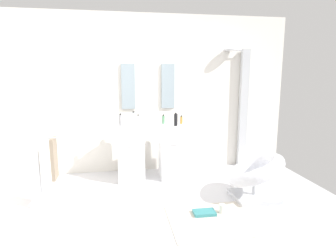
{
  "coord_description": "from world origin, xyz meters",
  "views": [
    {
      "loc": [
        -0.5,
        -3.17,
        1.64
      ],
      "look_at": [
        0.15,
        0.55,
        0.95
      ],
      "focal_mm": 30.6,
      "sensor_mm": 36.0,
      "label": 1
    }
  ],
  "objects_px": {
    "soap_bottle_white": "(138,120)",
    "soap_bottle_clear": "(134,118)",
    "soap_bottle_amber": "(181,120)",
    "soap_bottle_grey": "(121,120)",
    "pedestal_sink_right": "(173,149)",
    "soap_bottle_black": "(176,120)",
    "towel_rack": "(52,160)",
    "coffee_mug": "(222,209)",
    "soap_bottle_green": "(163,120)",
    "pedestal_sink_left": "(131,151)",
    "magazine_teal": "(204,213)",
    "lounge_chair": "(255,173)",
    "shower_column": "(243,106)"
  },
  "relations": [
    {
      "from": "pedestal_sink_right",
      "to": "soap_bottle_clear",
      "type": "bearing_deg",
      "value": 168.08
    },
    {
      "from": "soap_bottle_green",
      "to": "soap_bottle_grey",
      "type": "distance_m",
      "value": 0.66
    },
    {
      "from": "lounge_chair",
      "to": "magazine_teal",
      "type": "height_order",
      "value": "lounge_chair"
    },
    {
      "from": "magazine_teal",
      "to": "soap_bottle_black",
      "type": "bearing_deg",
      "value": 97.34
    },
    {
      "from": "soap_bottle_amber",
      "to": "soap_bottle_grey",
      "type": "height_order",
      "value": "soap_bottle_grey"
    },
    {
      "from": "pedestal_sink_right",
      "to": "soap_bottle_amber",
      "type": "bearing_deg",
      "value": -5.71
    },
    {
      "from": "lounge_chair",
      "to": "coffee_mug",
      "type": "bearing_deg",
      "value": -149.81
    },
    {
      "from": "soap_bottle_white",
      "to": "soap_bottle_black",
      "type": "bearing_deg",
      "value": -11.99
    },
    {
      "from": "soap_bottle_amber",
      "to": "soap_bottle_clear",
      "type": "bearing_deg",
      "value": 169.2
    },
    {
      "from": "towel_rack",
      "to": "coffee_mug",
      "type": "distance_m",
      "value": 2.11
    },
    {
      "from": "towel_rack",
      "to": "soap_bottle_green",
      "type": "height_order",
      "value": "soap_bottle_green"
    },
    {
      "from": "pedestal_sink_left",
      "to": "soap_bottle_clear",
      "type": "distance_m",
      "value": 0.52
    },
    {
      "from": "pedestal_sink_left",
      "to": "lounge_chair",
      "type": "distance_m",
      "value": 1.86
    },
    {
      "from": "pedestal_sink_left",
      "to": "coffee_mug",
      "type": "distance_m",
      "value": 1.7
    },
    {
      "from": "shower_column",
      "to": "magazine_teal",
      "type": "xyz_separation_m",
      "value": [
        -1.19,
        -1.68,
        -1.05
      ]
    },
    {
      "from": "coffee_mug",
      "to": "shower_column",
      "type": "bearing_deg",
      "value": 60.08
    },
    {
      "from": "lounge_chair",
      "to": "soap_bottle_green",
      "type": "bearing_deg",
      "value": 136.16
    },
    {
      "from": "soap_bottle_amber",
      "to": "soap_bottle_white",
      "type": "bearing_deg",
      "value": -177.45
    },
    {
      "from": "soap_bottle_white",
      "to": "soap_bottle_green",
      "type": "xyz_separation_m",
      "value": [
        0.4,
        0.08,
        -0.01
      ]
    },
    {
      "from": "soap_bottle_clear",
      "to": "soap_bottle_grey",
      "type": "distance_m",
      "value": 0.25
    },
    {
      "from": "coffee_mug",
      "to": "soap_bottle_amber",
      "type": "distance_m",
      "value": 1.57
    },
    {
      "from": "pedestal_sink_right",
      "to": "coffee_mug",
      "type": "relative_size",
      "value": 9.14
    },
    {
      "from": "coffee_mug",
      "to": "pedestal_sink_right",
      "type": "bearing_deg",
      "value": 105.0
    },
    {
      "from": "pedestal_sink_right",
      "to": "soap_bottle_black",
      "type": "distance_m",
      "value": 0.53
    },
    {
      "from": "soap_bottle_white",
      "to": "soap_bottle_green",
      "type": "bearing_deg",
      "value": 11.18
    },
    {
      "from": "lounge_chair",
      "to": "soap_bottle_grey",
      "type": "xyz_separation_m",
      "value": [
        -1.72,
        0.96,
        0.61
      ]
    },
    {
      "from": "soap_bottle_grey",
      "to": "shower_column",
      "type": "bearing_deg",
      "value": 10.69
    },
    {
      "from": "pedestal_sink_right",
      "to": "soap_bottle_amber",
      "type": "height_order",
      "value": "soap_bottle_amber"
    },
    {
      "from": "shower_column",
      "to": "coffee_mug",
      "type": "bearing_deg",
      "value": -119.92
    },
    {
      "from": "soap_bottle_black",
      "to": "towel_rack",
      "type": "bearing_deg",
      "value": -156.86
    },
    {
      "from": "towel_rack",
      "to": "coffee_mug",
      "type": "bearing_deg",
      "value": -12.69
    },
    {
      "from": "pedestal_sink_left",
      "to": "magazine_teal",
      "type": "xyz_separation_m",
      "value": [
        0.79,
        -1.3,
        -0.43
      ]
    },
    {
      "from": "soap_bottle_white",
      "to": "soap_bottle_grey",
      "type": "height_order",
      "value": "soap_bottle_grey"
    },
    {
      "from": "pedestal_sink_left",
      "to": "towel_rack",
      "type": "height_order",
      "value": "pedestal_sink_left"
    },
    {
      "from": "shower_column",
      "to": "soap_bottle_black",
      "type": "relative_size",
      "value": 10.39
    },
    {
      "from": "pedestal_sink_right",
      "to": "soap_bottle_amber",
      "type": "distance_m",
      "value": 0.49
    },
    {
      "from": "lounge_chair",
      "to": "coffee_mug",
      "type": "xyz_separation_m",
      "value": [
        -0.56,
        -0.33,
        -0.29
      ]
    },
    {
      "from": "pedestal_sink_left",
      "to": "coffee_mug",
      "type": "height_order",
      "value": "pedestal_sink_left"
    },
    {
      "from": "magazine_teal",
      "to": "soap_bottle_black",
      "type": "distance_m",
      "value": 1.48
    },
    {
      "from": "towel_rack",
      "to": "soap_bottle_green",
      "type": "relative_size",
      "value": 6.5
    },
    {
      "from": "shower_column",
      "to": "magazine_teal",
      "type": "height_order",
      "value": "shower_column"
    },
    {
      "from": "lounge_chair",
      "to": "coffee_mug",
      "type": "height_order",
      "value": "lounge_chair"
    },
    {
      "from": "soap_bottle_white",
      "to": "soap_bottle_amber",
      "type": "distance_m",
      "value": 0.67
    },
    {
      "from": "coffee_mug",
      "to": "soap_bottle_amber",
      "type": "xyz_separation_m",
      "value": [
        -0.22,
        1.3,
        0.87
      ]
    },
    {
      "from": "soap_bottle_white",
      "to": "soap_bottle_clear",
      "type": "height_order",
      "value": "soap_bottle_clear"
    },
    {
      "from": "soap_bottle_grey",
      "to": "soap_bottle_black",
      "type": "distance_m",
      "value": 0.83
    },
    {
      "from": "magazine_teal",
      "to": "soap_bottle_amber",
      "type": "relative_size",
      "value": 1.96
    },
    {
      "from": "pedestal_sink_right",
      "to": "soap_bottle_black",
      "type": "xyz_separation_m",
      "value": [
        0.02,
        -0.16,
        0.5
      ]
    },
    {
      "from": "pedestal_sink_right",
      "to": "soap_bottle_white",
      "type": "bearing_deg",
      "value": -175.41
    },
    {
      "from": "soap_bottle_grey",
      "to": "soap_bottle_black",
      "type": "relative_size",
      "value": 0.95
    }
  ]
}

